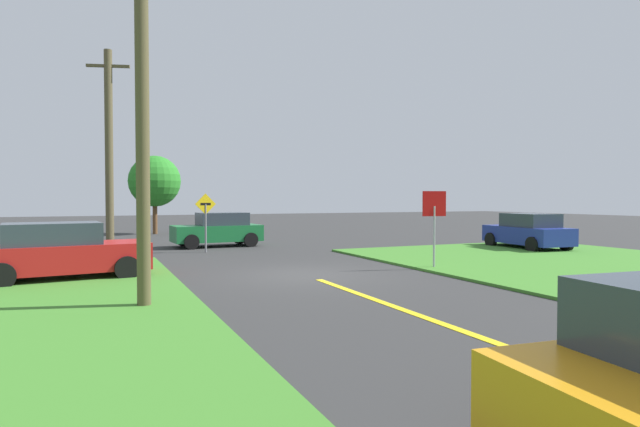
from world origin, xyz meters
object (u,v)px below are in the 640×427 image
(direction_sign, at_px, (206,216))
(oak_tree_left, at_px, (155,181))
(stop_sign, at_px, (434,214))
(utility_pole_mid, at_px, (109,149))
(car_on_crossroad, at_px, (528,231))
(utility_pole_near, at_px, (142,112))
(parked_car_near_building, at_px, (62,252))
(car_approaching_junction, at_px, (218,230))

(direction_sign, relative_size, oak_tree_left, 0.50)
(stop_sign, xyz_separation_m, utility_pole_mid, (-9.42, 10.40, 2.64))
(car_on_crossroad, relative_size, utility_pole_near, 0.54)
(parked_car_near_building, distance_m, oak_tree_left, 19.38)
(car_approaching_junction, bearing_deg, utility_pole_near, 68.32)
(stop_sign, xyz_separation_m, oak_tree_left, (-6.42, 21.00, 1.60))
(stop_sign, relative_size, parked_car_near_building, 0.55)
(utility_pole_near, bearing_deg, direction_sign, 72.31)
(car_approaching_junction, relative_size, utility_pole_near, 0.53)
(car_on_crossroad, bearing_deg, car_approaching_junction, 66.01)
(parked_car_near_building, relative_size, direction_sign, 1.83)
(utility_pole_mid, relative_size, oak_tree_left, 1.72)
(car_approaching_junction, distance_m, parked_car_near_building, 10.47)
(car_approaching_junction, bearing_deg, oak_tree_left, -82.91)
(car_on_crossroad, distance_m, utility_pole_mid, 18.90)
(car_approaching_junction, xyz_separation_m, oak_tree_left, (-1.79, 10.30, 2.60))
(car_on_crossroad, relative_size, parked_car_near_building, 0.92)
(car_on_crossroad, distance_m, car_approaching_junction, 14.32)
(parked_car_near_building, relative_size, utility_pole_mid, 0.53)
(car_approaching_junction, xyz_separation_m, direction_sign, (-1.08, -2.42, 0.76))
(utility_pole_near, bearing_deg, car_on_crossroad, 20.12)
(direction_sign, bearing_deg, oak_tree_left, 93.20)
(utility_pole_mid, bearing_deg, utility_pole_near, -88.76)
(stop_sign, height_order, utility_pole_mid, utility_pole_mid)
(car_approaching_junction, bearing_deg, car_on_crossroad, 148.12)
(direction_sign, bearing_deg, stop_sign, -55.44)
(car_approaching_junction, distance_m, utility_pole_near, 14.33)
(car_on_crossroad, relative_size, oak_tree_left, 0.84)
(car_on_crossroad, bearing_deg, stop_sign, 120.48)
(car_approaching_junction, distance_m, direction_sign, 2.76)
(utility_pole_mid, bearing_deg, stop_sign, -47.82)
(car_on_crossroad, xyz_separation_m, utility_pole_mid, (-17.31, 6.66, 3.63))
(utility_pole_near, height_order, utility_pole_mid, utility_pole_mid)
(utility_pole_mid, xyz_separation_m, oak_tree_left, (3.01, 10.60, -1.04))
(stop_sign, height_order, car_on_crossroad, stop_sign)
(parked_car_near_building, distance_m, direction_sign, 7.94)
(car_on_crossroad, height_order, car_approaching_junction, same)
(utility_pole_mid, bearing_deg, parked_car_near_building, -100.47)
(stop_sign, height_order, oak_tree_left, oak_tree_left)
(stop_sign, bearing_deg, car_approaching_junction, -56.61)
(utility_pole_mid, height_order, oak_tree_left, utility_pole_mid)
(stop_sign, xyz_separation_m, direction_sign, (-5.71, 8.28, -0.24))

